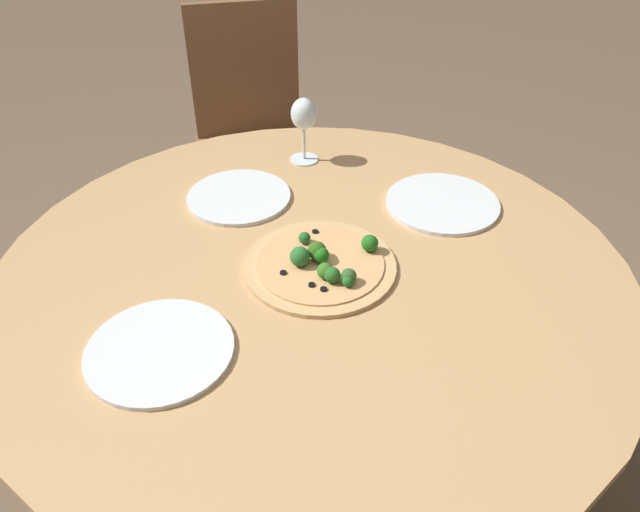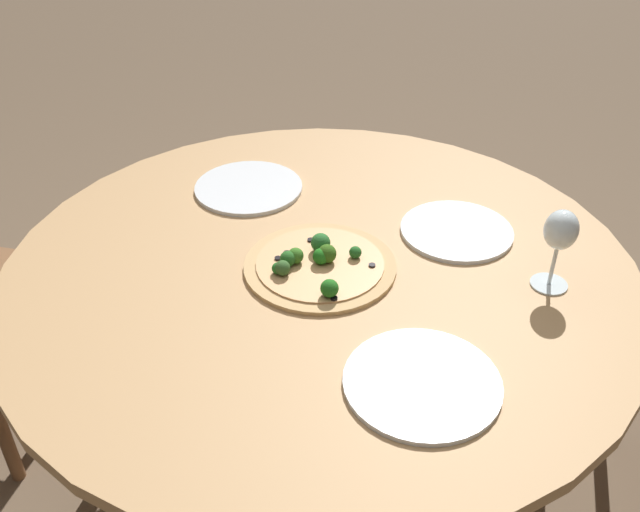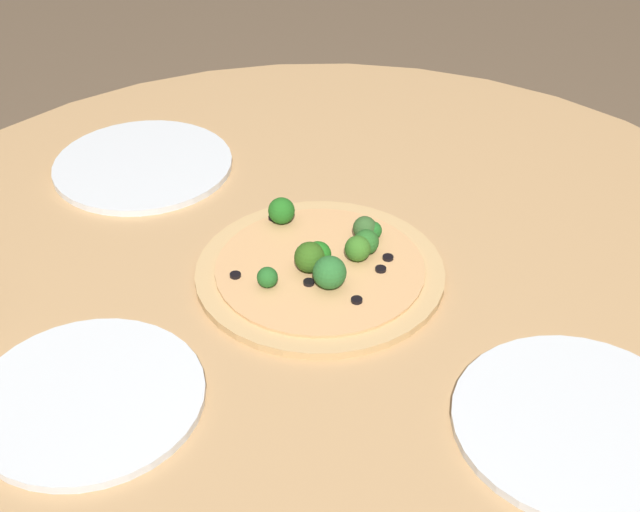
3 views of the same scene
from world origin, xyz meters
The scene contains 8 objects.
ground_plane centered at (0.00, 0.00, 0.00)m, with size 12.00×12.00×0.00m, color brown.
dining_table centered at (0.00, 0.00, 0.66)m, with size 1.32×1.32×0.72m.
chair centered at (0.73, -0.74, 0.52)m, with size 0.57×0.57×0.95m.
pizza centered at (-0.02, -0.01, 0.73)m, with size 0.32×0.32×0.06m.
wine_glass centered at (0.27, -0.38, 0.84)m, with size 0.07×0.07×0.17m.
plate_near centered at (-0.13, -0.37, 0.73)m, with size 0.27×0.27×0.01m.
plate_far centered at (0.10, 0.34, 0.73)m, with size 0.26×0.26×0.01m.
plate_side centered at (0.30, -0.13, 0.73)m, with size 0.25×0.25×0.01m.
Camera 1 is at (-0.55, 0.84, 1.53)m, focal length 35.00 mm.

